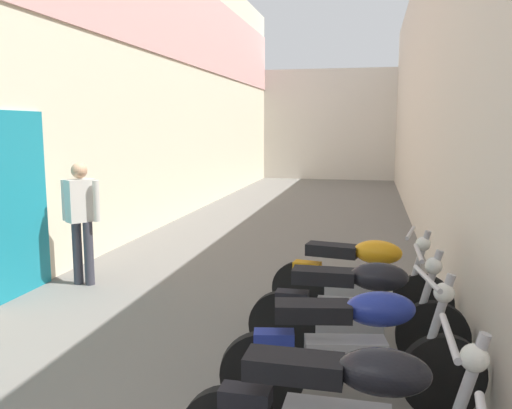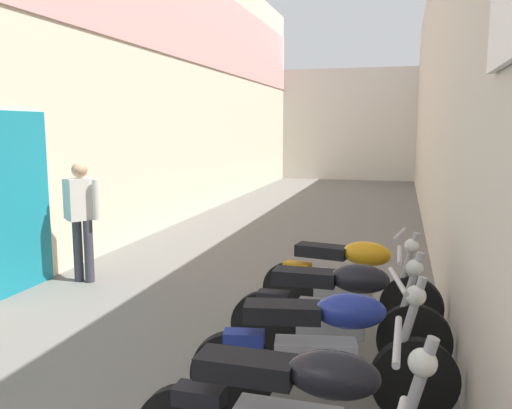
{
  "view_description": "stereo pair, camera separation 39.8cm",
  "coord_description": "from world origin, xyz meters",
  "px_view_note": "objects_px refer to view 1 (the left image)",
  "views": [
    {
      "loc": [
        1.62,
        0.15,
        2.01
      ],
      "look_at": [
        0.07,
        7.29,
        0.93
      ],
      "focal_mm": 37.06,
      "sensor_mm": 36.0,
      "label": 1
    },
    {
      "loc": [
        2.01,
        0.25,
        2.01
      ],
      "look_at": [
        0.07,
        7.29,
        0.93
      ],
      "focal_mm": 37.06,
      "sensor_mm": 36.0,
      "label": 2
    }
  ],
  "objects_px": {
    "motorcycle_sixth": "(360,278)",
    "pedestrian_further_down": "(81,214)",
    "motorcycle_fourth": "(354,348)",
    "motorcycle_fifth": "(357,308)"
  },
  "relations": [
    {
      "from": "motorcycle_sixth",
      "to": "pedestrian_further_down",
      "type": "height_order",
      "value": "pedestrian_further_down"
    },
    {
      "from": "motorcycle_sixth",
      "to": "pedestrian_further_down",
      "type": "distance_m",
      "value": 3.59
    },
    {
      "from": "motorcycle_fourth",
      "to": "motorcycle_sixth",
      "type": "distance_m",
      "value": 1.75
    },
    {
      "from": "motorcycle_fourth",
      "to": "motorcycle_sixth",
      "type": "bearing_deg",
      "value": 90.0
    },
    {
      "from": "motorcycle_fifth",
      "to": "pedestrian_further_down",
      "type": "height_order",
      "value": "pedestrian_further_down"
    },
    {
      "from": "motorcycle_sixth",
      "to": "motorcycle_fourth",
      "type": "bearing_deg",
      "value": -90.0
    },
    {
      "from": "motorcycle_fifth",
      "to": "pedestrian_further_down",
      "type": "relative_size",
      "value": 1.18
    },
    {
      "from": "motorcycle_fifth",
      "to": "pedestrian_further_down",
      "type": "distance_m",
      "value": 3.87
    },
    {
      "from": "motorcycle_fifth",
      "to": "motorcycle_sixth",
      "type": "distance_m",
      "value": 0.92
    },
    {
      "from": "motorcycle_fourth",
      "to": "motorcycle_sixth",
      "type": "height_order",
      "value": "same"
    }
  ]
}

